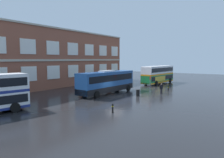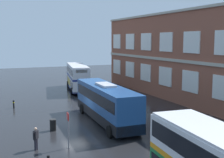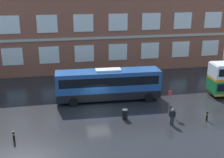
# 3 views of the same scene
# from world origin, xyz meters

# --- Properties ---
(ground_plane) EXTENTS (120.00, 120.00, 0.00)m
(ground_plane) POSITION_xyz_m (0.00, 2.00, 0.00)
(ground_plane) COLOR black
(brick_terminal_building) EXTENTS (46.63, 8.19, 11.67)m
(brick_terminal_building) POSITION_xyz_m (0.13, 17.98, 5.69)
(brick_terminal_building) COLOR brown
(brick_terminal_building) RESTS_ON ground
(double_decker_middle) EXTENTS (11.19, 3.59, 4.07)m
(double_decker_middle) POSITION_xyz_m (19.58, 1.06, 2.15)
(double_decker_middle) COLOR #197038
(double_decker_middle) RESTS_ON ground
(touring_coach) EXTENTS (12.10, 3.29, 3.80)m
(touring_coach) POSITION_xyz_m (1.65, 2.65, 1.91)
(touring_coach) COLOR navy
(touring_coach) RESTS_ON ground
(waiting_passenger) EXTENTS (0.55, 0.49, 1.70)m
(waiting_passenger) POSITION_xyz_m (6.45, -4.84, 0.93)
(waiting_passenger) COLOR black
(waiting_passenger) RESTS_ON ground
(bus_stand_flag) EXTENTS (0.44, 0.10, 2.70)m
(bus_stand_flag) POSITION_xyz_m (7.08, -2.57, 1.64)
(bus_stand_flag) COLOR slate
(bus_stand_flag) RESTS_ON ground
(station_litter_bin) EXTENTS (0.60, 0.60, 1.03)m
(station_litter_bin) POSITION_xyz_m (2.31, -2.70, 0.52)
(station_litter_bin) COLOR black
(station_litter_bin) RESTS_ON ground
(safety_bollard_west) EXTENTS (0.19, 0.19, 0.95)m
(safety_bollard_west) POSITION_xyz_m (10.22, -4.70, 0.49)
(safety_bollard_west) COLOR black
(safety_bollard_west) RESTS_ON ground
(safety_bollard_east) EXTENTS (0.19, 0.19, 0.95)m
(safety_bollard_east) POSITION_xyz_m (-8.12, -5.10, 0.49)
(safety_bollard_east) COLOR black
(safety_bollard_east) RESTS_ON ground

